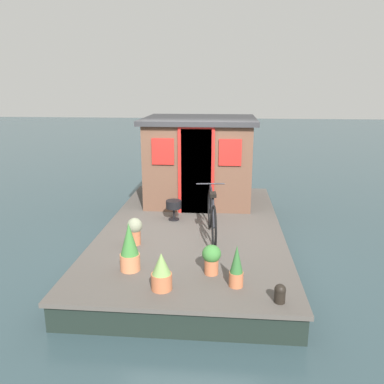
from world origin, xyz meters
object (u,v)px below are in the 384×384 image
Objects in this scene: potted_plant_succulent at (212,258)px; mooring_bollard at (280,293)px; houseboat_cabin at (200,159)px; potted_plant_lavender at (236,267)px; potted_plant_sage at (161,272)px; bicycle at (212,215)px; potted_plant_rosemary at (130,248)px; charcoal_grill at (174,206)px; potted_plant_basil at (135,230)px.

potted_plant_succulent reaches higher than mooring_bollard.
potted_plant_lavender is (-3.96, -0.74, -0.66)m from houseboat_cabin.
houseboat_cabin reaches higher than potted_plant_sage.
bicycle reaches higher than potted_plant_succulent.
potted_plant_succulent is 0.78m from potted_plant_sage.
potted_plant_rosemary is 2.21m from charcoal_grill.
potted_plant_basil is 0.91× the size of potted_plant_sage.
potted_plant_sage is at bearing 162.91° from bicycle.
bicycle reaches higher than potted_plant_basil.
houseboat_cabin reaches higher than potted_plant_lavender.
houseboat_cabin is 3.73m from potted_plant_succulent.
houseboat_cabin is at bearing -17.77° from potted_plant_basil.
potted_plant_sage is at bearing 177.25° from houseboat_cabin.
potted_plant_sage is (-1.83, 0.56, -0.16)m from bicycle.
potted_plant_sage is (-1.42, -0.67, -0.02)m from potted_plant_basil.
potted_plant_rosemary reaches higher than potted_plant_sage.
bicycle reaches higher than potted_plant_rosemary.
bicycle is 1.31m from potted_plant_basil.
charcoal_grill is 3.32m from mooring_bollard.
potted_plant_succulent is at bearing -126.20° from potted_plant_basil.
bicycle is 4.02× the size of potted_plant_succulent.
potted_plant_rosemary is (-3.62, 0.72, -0.60)m from houseboat_cabin.
potted_plant_succulent is at bearing 45.94° from potted_plant_lavender.
houseboat_cabin is 4.85× the size of potted_plant_sage.
potted_plant_basil is (-2.70, 0.87, -0.67)m from houseboat_cabin.
houseboat_cabin is 1.43× the size of bicycle.
charcoal_grill is (0.85, 0.76, -0.11)m from bicycle.
potted_plant_succulent is 0.85× the size of potted_plant_sage.
mooring_bollard is (-0.19, -1.45, -0.11)m from potted_plant_sage.
potted_plant_sage is at bearing -175.79° from charcoal_grill.
potted_plant_rosemary is at bearing -171.27° from potted_plant_basil.
potted_plant_lavender is at bearing -134.06° from potted_plant_succulent.
potted_plant_lavender is 2.77m from charcoal_grill.
potted_plant_succulent is at bearing 51.41° from mooring_bollard.
houseboat_cabin reaches higher than potted_plant_basil.
bicycle is 1.14m from charcoal_grill.
charcoal_grill is (2.52, 1.14, 0.02)m from potted_plant_lavender.
potted_plant_lavender is (-0.34, -1.47, -0.06)m from potted_plant_rosemary.
houseboat_cabin is 1.62m from charcoal_grill.
potted_plant_basil is at bearing 25.23° from potted_plant_sage.
bicycle is at bearing 2.09° from potted_plant_succulent.
potted_plant_basil is 0.65× the size of potted_plant_rosemary.
potted_plant_lavender is 1.47× the size of charcoal_grill.
potted_plant_rosemary is (-0.92, -0.14, 0.07)m from potted_plant_basil.
potted_plant_rosemary is at bearing 140.74° from bicycle.
potted_plant_lavender reaches higher than potted_plant_succulent.
bicycle reaches higher than mooring_bollard.
potted_plant_sage is (-0.16, 0.94, -0.03)m from potted_plant_lavender.
bicycle is 2.23m from mooring_bollard.
bicycle is at bearing -39.26° from potted_plant_rosemary.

